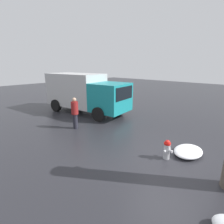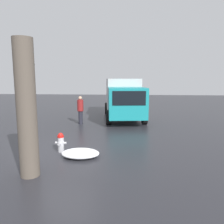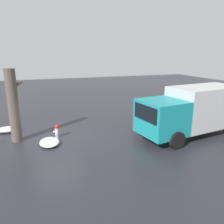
# 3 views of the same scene
# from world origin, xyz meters

# --- Properties ---
(ground_plane) EXTENTS (60.00, 60.00, 0.00)m
(ground_plane) POSITION_xyz_m (0.00, 0.00, 0.00)
(ground_plane) COLOR #28282D
(fire_hydrant) EXTENTS (0.34, 0.44, 0.75)m
(fire_hydrant) POSITION_xyz_m (-0.00, 0.00, 0.38)
(fire_hydrant) COLOR #B7B7BC
(fire_hydrant) RESTS_ON ground_plane
(delivery_truck) EXTENTS (6.58, 3.14, 2.78)m
(delivery_truck) POSITION_xyz_m (7.46, -2.14, 1.51)
(delivery_truck) COLOR teal
(delivery_truck) RESTS_ON ground_plane
(pedestrian) EXTENTS (0.38, 0.38, 1.74)m
(pedestrian) POSITION_xyz_m (5.16, 0.41, 0.95)
(pedestrian) COLOR #23232D
(pedestrian) RESTS_ON ground_plane
(snow_pile_curbside) EXTENTS (1.01, 1.37, 0.27)m
(snow_pile_curbside) POSITION_xyz_m (-0.49, -0.88, 0.13)
(snow_pile_curbside) COLOR white
(snow_pile_curbside) RESTS_ON ground_plane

